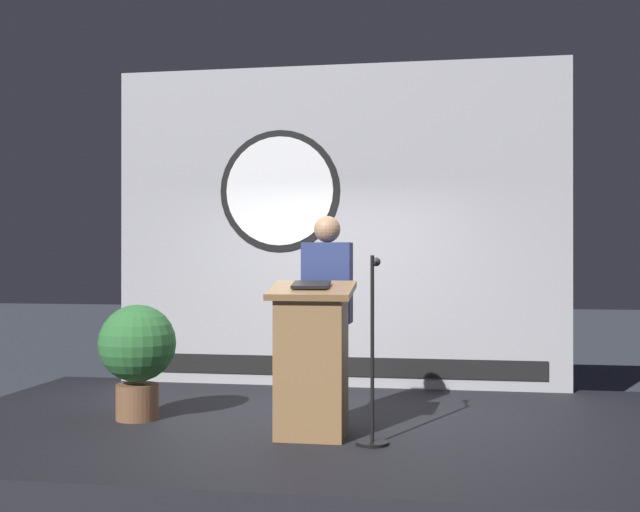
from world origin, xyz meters
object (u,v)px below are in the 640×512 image
(speaker_person, at_px, (327,318))
(microphone_stand, at_px, (373,379))
(potted_plant, at_px, (137,350))
(podium, at_px, (311,361))

(speaker_person, distance_m, microphone_stand, 0.84)
(microphone_stand, distance_m, potted_plant, 2.13)
(podium, distance_m, microphone_stand, 0.51)
(microphone_stand, bearing_deg, speaker_person, 126.43)
(speaker_person, height_order, microphone_stand, speaker_person)
(speaker_person, height_order, potted_plant, speaker_person)
(podium, distance_m, potted_plant, 1.64)
(podium, xyz_separation_m, speaker_person, (0.05, 0.48, 0.29))
(podium, relative_size, potted_plant, 1.23)
(podium, bearing_deg, potted_plant, 165.08)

